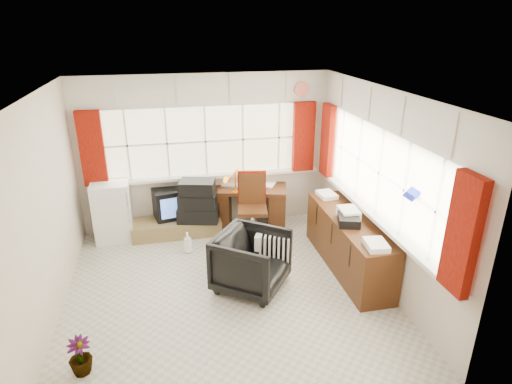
# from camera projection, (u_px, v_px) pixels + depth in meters

# --- Properties ---
(ground) EXTENTS (4.00, 4.00, 0.00)m
(ground) POSITION_uv_depth(u_px,v_px,m) (227.00, 290.00, 5.51)
(ground) COLOR beige
(ground) RESTS_ON ground
(room_walls) EXTENTS (4.00, 4.00, 4.00)m
(room_walls) POSITION_uv_depth(u_px,v_px,m) (223.00, 181.00, 4.95)
(room_walls) COLOR beige
(room_walls) RESTS_ON ground
(window_back) EXTENTS (3.70, 0.12, 3.60)m
(window_back) POSITION_uv_depth(u_px,v_px,m) (207.00, 172.00, 6.92)
(window_back) COLOR #FFF6C9
(window_back) RESTS_ON room_walls
(window_right) EXTENTS (0.12, 3.70, 3.60)m
(window_right) POSITION_uv_depth(u_px,v_px,m) (373.00, 210.00, 5.54)
(window_right) COLOR #FFF6C9
(window_right) RESTS_ON room_walls
(curtains) EXTENTS (3.83, 3.83, 1.15)m
(curtains) POSITION_uv_depth(u_px,v_px,m) (279.00, 157.00, 5.99)
(curtains) COLOR maroon
(curtains) RESTS_ON room_walls
(overhead_cabinets) EXTENTS (3.98, 3.98, 0.48)m
(overhead_cabinets) POSITION_uv_depth(u_px,v_px,m) (284.00, 99.00, 5.75)
(overhead_cabinets) COLOR silver
(overhead_cabinets) RESTS_ON room_walls
(desk) EXTENTS (1.30, 0.88, 0.72)m
(desk) POSITION_uv_depth(u_px,v_px,m) (250.00, 204.00, 7.13)
(desk) COLOR #492311
(desk) RESTS_ON ground
(desk_lamp) EXTENTS (0.17, 0.16, 0.40)m
(desk_lamp) POSITION_uv_depth(u_px,v_px,m) (235.00, 176.00, 6.69)
(desk_lamp) COLOR orange
(desk_lamp) RESTS_ON desk
(task_chair) EXTENTS (0.52, 0.54, 1.08)m
(task_chair) POSITION_uv_depth(u_px,v_px,m) (252.00, 204.00, 6.65)
(task_chair) COLOR black
(task_chair) RESTS_ON ground
(office_chair) EXTENTS (1.16, 1.16, 0.77)m
(office_chair) POSITION_uv_depth(u_px,v_px,m) (252.00, 261.00, 5.43)
(office_chair) COLOR black
(office_chair) RESTS_ON ground
(radiator) EXTENTS (0.44, 0.31, 0.62)m
(radiator) POSITION_uv_depth(u_px,v_px,m) (274.00, 261.00, 5.69)
(radiator) COLOR white
(radiator) RESTS_ON ground
(credenza) EXTENTS (0.50, 2.00, 0.85)m
(credenza) POSITION_uv_depth(u_px,v_px,m) (348.00, 242.00, 5.89)
(credenza) COLOR #492311
(credenza) RESTS_ON ground
(file_tray) EXTENTS (0.36, 0.41, 0.12)m
(file_tray) POSITION_uv_depth(u_px,v_px,m) (349.00, 220.00, 5.59)
(file_tray) COLOR black
(file_tray) RESTS_ON credenza
(tv_bench) EXTENTS (1.40, 0.50, 0.25)m
(tv_bench) POSITION_uv_depth(u_px,v_px,m) (177.00, 227.00, 6.92)
(tv_bench) COLOR olive
(tv_bench) RESTS_ON ground
(crt_tv) EXTENTS (0.62, 0.58, 0.48)m
(crt_tv) POSITION_uv_depth(u_px,v_px,m) (170.00, 202.00, 6.93)
(crt_tv) COLOR black
(crt_tv) RESTS_ON tv_bench
(hifi_stack) EXTENTS (0.72, 0.55, 0.67)m
(hifi_stack) POSITION_uv_depth(u_px,v_px,m) (198.00, 202.00, 6.76)
(hifi_stack) COLOR black
(hifi_stack) RESTS_ON tv_bench
(mini_fridge) EXTENTS (0.57, 0.57, 0.95)m
(mini_fridge) POSITION_uv_depth(u_px,v_px,m) (113.00, 211.00, 6.67)
(mini_fridge) COLOR white
(mini_fridge) RESTS_ON ground
(spray_bottle_a) EXTENTS (0.13, 0.13, 0.33)m
(spray_bottle_a) POSITION_uv_depth(u_px,v_px,m) (188.00, 243.00, 6.35)
(spray_bottle_a) COLOR white
(spray_bottle_a) RESTS_ON ground
(spray_bottle_b) EXTENTS (0.12, 0.12, 0.19)m
(spray_bottle_b) POSITION_uv_depth(u_px,v_px,m) (228.00, 248.00, 6.34)
(spray_bottle_b) COLOR #8ED4C2
(spray_bottle_b) RESTS_ON ground
(flower_vase) EXTENTS (0.28, 0.28, 0.40)m
(flower_vase) POSITION_uv_depth(u_px,v_px,m) (80.00, 356.00, 4.15)
(flower_vase) COLOR black
(flower_vase) RESTS_ON ground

